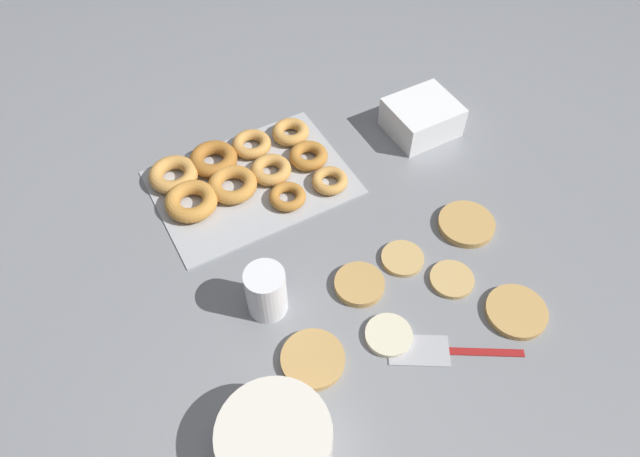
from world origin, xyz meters
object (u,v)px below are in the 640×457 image
Objects in this scene: spatula at (434,350)px; pancake_2 at (359,284)px; pancake_3 at (466,224)px; pancake_1 at (313,359)px; donut_tray at (242,174)px; container_stack at (422,117)px; pancake_4 at (389,335)px; pancake_0 at (516,312)px; pancake_5 at (402,258)px; batter_bowl at (275,440)px; paper_cup at (266,291)px; pancake_6 at (452,279)px.

pancake_2 is at bearing -44.87° from spatula.
pancake_1 is at bearing 14.49° from pancake_3.
donut_tray is (-0.07, -0.46, 0.01)m from pancake_1.
pancake_4 is at bearing 49.00° from container_stack.
pancake_0 is at bearing 162.13° from pancake_4.
pancake_5 is 0.47× the size of batter_bowl.
spatula is (-0.22, 0.23, -0.05)m from paper_cup.
batter_bowl is 0.26m from paper_cup.
pancake_4 is 0.56m from container_stack.
paper_cup reaches higher than pancake_2.
pancake_4 is (0.01, 0.12, -0.00)m from pancake_2.
pancake_1 is 0.63× the size of batter_bowl.
paper_cup reaches higher than spatula.
pancake_3 is (-0.05, -0.21, 0.00)m from pancake_0.
spatula is (-0.20, 0.09, -0.00)m from pancake_1.
pancake_1 is 0.28m from pancake_5.
donut_tray is 2.32× the size of batter_bowl.
batter_bowl is 1.18× the size of container_stack.
pancake_5 is at bearing -158.35° from pancake_1.
pancake_3 is at bearing 135.02° from donut_tray.
pancake_0 is at bearing 165.05° from pancake_1.
pancake_0 is 1.18× the size of pancake_2.
pancake_3 is 1.36× the size of pancake_4.
pancake_5 is 0.55× the size of container_stack.
pancake_4 reaches higher than spatula.
pancake_5 is 0.80× the size of paper_cup.
pancake_6 is (0.06, -0.12, -0.00)m from pancake_0.
pancake_0 is 0.29m from pancake_2.
pancake_1 is at bearing 31.12° from pancake_2.
pancake_4 and pancake_5 have the same top height.
pancake_0 is at bearing 74.84° from container_stack.
pancake_2 is 0.83× the size of pancake_3.
donut_tray is 0.56m from spatula.
pancake_5 is 0.38× the size of spatula.
donut_tray reaches higher than pancake_5.
pancake_6 is (0.11, 0.09, -0.00)m from pancake_3.
pancake_0 is 0.50m from batter_bowl.
donut_tray reaches higher than pancake_4.
container_stack is (-0.36, -0.31, 0.03)m from pancake_2.
pancake_6 is 0.45m from batter_bowl.
pancake_0 is 0.52m from container_stack.
pancake_6 is at bearing -107.65° from spatula.
paper_cup is (0.16, -0.16, 0.05)m from pancake_4.
pancake_4 is 0.81× the size of paper_cup.
pancake_5 is 0.99× the size of pancake_6.
pancake_1 reaches higher than pancake_5.
batter_bowl is 0.81m from container_stack.
paper_cup is (0.53, 0.26, 0.01)m from container_stack.
pancake_2 reaches higher than pancake_4.
pancake_1 is at bearing 21.65° from pancake_5.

